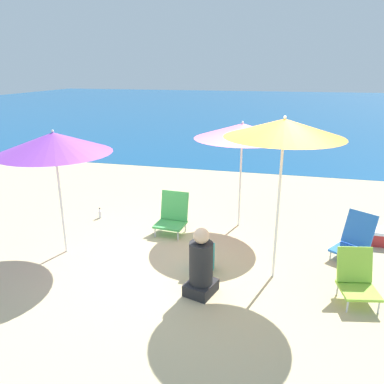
{
  "coord_description": "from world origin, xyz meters",
  "views": [
    {
      "loc": [
        0.98,
        -5.06,
        2.89
      ],
      "look_at": [
        -0.39,
        0.43,
        1.0
      ],
      "focal_mm": 35.0,
      "sensor_mm": 36.0,
      "label": 1
    }
  ],
  "objects_px": {
    "backpack_teal": "(203,258)",
    "person_seated_near": "(201,267)",
    "beach_umbrella_orange": "(284,128)",
    "beach_chair_green": "(173,215)",
    "cooler_box": "(375,236)",
    "beach_umbrella_pink": "(242,131)",
    "beach_umbrella_purple": "(54,143)",
    "water_bottle": "(100,214)",
    "beach_chair_blue": "(355,239)",
    "beach_chair_lime": "(357,278)"
  },
  "relations": [
    {
      "from": "backpack_teal",
      "to": "person_seated_near",
      "type": "bearing_deg",
      "value": -79.87
    },
    {
      "from": "beach_umbrella_orange",
      "to": "person_seated_near",
      "type": "relative_size",
      "value": 2.44
    },
    {
      "from": "beach_chair_green",
      "to": "cooler_box",
      "type": "relative_size",
      "value": 1.49
    },
    {
      "from": "person_seated_near",
      "to": "cooler_box",
      "type": "xyz_separation_m",
      "value": [
        2.58,
        2.19,
        -0.26
      ]
    },
    {
      "from": "beach_umbrella_pink",
      "to": "beach_umbrella_purple",
      "type": "bearing_deg",
      "value": -145.95
    },
    {
      "from": "beach_chair_green",
      "to": "cooler_box",
      "type": "height_order",
      "value": "beach_chair_green"
    },
    {
      "from": "person_seated_near",
      "to": "backpack_teal",
      "type": "distance_m",
      "value": 0.61
    },
    {
      "from": "cooler_box",
      "to": "water_bottle",
      "type": "bearing_deg",
      "value": -179.03
    },
    {
      "from": "beach_chair_blue",
      "to": "water_bottle",
      "type": "distance_m",
      "value": 4.73
    },
    {
      "from": "beach_chair_green",
      "to": "backpack_teal",
      "type": "xyz_separation_m",
      "value": [
        0.84,
        -1.24,
        -0.13
      ]
    },
    {
      "from": "beach_umbrella_pink",
      "to": "person_seated_near",
      "type": "relative_size",
      "value": 2.1
    },
    {
      "from": "water_bottle",
      "to": "beach_umbrella_pink",
      "type": "bearing_deg",
      "value": 6.35
    },
    {
      "from": "beach_chair_green",
      "to": "backpack_teal",
      "type": "distance_m",
      "value": 1.5
    },
    {
      "from": "beach_umbrella_purple",
      "to": "beach_chair_green",
      "type": "bearing_deg",
      "value": 38.41
    },
    {
      "from": "beach_chair_lime",
      "to": "water_bottle",
      "type": "relative_size",
      "value": 3.16
    },
    {
      "from": "beach_umbrella_purple",
      "to": "water_bottle",
      "type": "relative_size",
      "value": 9.52
    },
    {
      "from": "beach_chair_lime",
      "to": "water_bottle",
      "type": "distance_m",
      "value": 4.87
    },
    {
      "from": "beach_chair_green",
      "to": "person_seated_near",
      "type": "distance_m",
      "value": 2.04
    },
    {
      "from": "beach_umbrella_purple",
      "to": "beach_chair_blue",
      "type": "bearing_deg",
      "value": 11.4
    },
    {
      "from": "beach_umbrella_purple",
      "to": "cooler_box",
      "type": "distance_m",
      "value": 5.5
    },
    {
      "from": "beach_umbrella_pink",
      "to": "person_seated_near",
      "type": "distance_m",
      "value": 2.8
    },
    {
      "from": "beach_chair_lime",
      "to": "cooler_box",
      "type": "xyz_separation_m",
      "value": [
        0.6,
        1.83,
        -0.18
      ]
    },
    {
      "from": "beach_umbrella_orange",
      "to": "beach_umbrella_pink",
      "type": "bearing_deg",
      "value": 112.55
    },
    {
      "from": "beach_chair_green",
      "to": "person_seated_near",
      "type": "height_order",
      "value": "person_seated_near"
    },
    {
      "from": "beach_umbrella_pink",
      "to": "beach_chair_blue",
      "type": "relative_size",
      "value": 2.62
    },
    {
      "from": "beach_umbrella_purple",
      "to": "beach_chair_lime",
      "type": "bearing_deg",
      "value": -3.65
    },
    {
      "from": "beach_umbrella_purple",
      "to": "person_seated_near",
      "type": "bearing_deg",
      "value": -14.72
    },
    {
      "from": "beach_umbrella_purple",
      "to": "beach_umbrella_orange",
      "type": "bearing_deg",
      "value": 0.54
    },
    {
      "from": "beach_umbrella_purple",
      "to": "cooler_box",
      "type": "relative_size",
      "value": 4.03
    },
    {
      "from": "beach_chair_green",
      "to": "water_bottle",
      "type": "relative_size",
      "value": 3.52
    },
    {
      "from": "beach_chair_green",
      "to": "beach_chair_blue",
      "type": "xyz_separation_m",
      "value": [
        3.07,
        -0.26,
        -0.02
      ]
    },
    {
      "from": "beach_chair_blue",
      "to": "beach_umbrella_pink",
      "type": "bearing_deg",
      "value": -169.89
    },
    {
      "from": "beach_chair_blue",
      "to": "beach_chair_lime",
      "type": "bearing_deg",
      "value": -63.46
    },
    {
      "from": "beach_umbrella_pink",
      "to": "beach_chair_lime",
      "type": "xyz_separation_m",
      "value": [
        1.78,
        -2.05,
        -1.5
      ]
    },
    {
      "from": "beach_umbrella_purple",
      "to": "beach_chair_blue",
      "type": "height_order",
      "value": "beach_umbrella_purple"
    },
    {
      "from": "beach_chair_green",
      "to": "water_bottle",
      "type": "xyz_separation_m",
      "value": [
        -1.62,
        0.29,
        -0.26
      ]
    },
    {
      "from": "person_seated_near",
      "to": "beach_umbrella_pink",
      "type": "bearing_deg",
      "value": 102.07
    },
    {
      "from": "beach_chair_green",
      "to": "cooler_box",
      "type": "xyz_separation_m",
      "value": [
        3.52,
        0.38,
        -0.21
      ]
    },
    {
      "from": "beach_umbrella_orange",
      "to": "beach_chair_green",
      "type": "bearing_deg",
      "value": 148.48
    },
    {
      "from": "cooler_box",
      "to": "backpack_teal",
      "type": "bearing_deg",
      "value": -148.96
    },
    {
      "from": "person_seated_near",
      "to": "cooler_box",
      "type": "height_order",
      "value": "person_seated_near"
    },
    {
      "from": "backpack_teal",
      "to": "water_bottle",
      "type": "relative_size",
      "value": 1.97
    },
    {
      "from": "beach_umbrella_purple",
      "to": "backpack_teal",
      "type": "bearing_deg",
      "value": -1.59
    },
    {
      "from": "beach_umbrella_pink",
      "to": "beach_chair_blue",
      "type": "xyz_separation_m",
      "value": [
        1.93,
        -0.85,
        -1.5
      ]
    },
    {
      "from": "beach_umbrella_pink",
      "to": "beach_umbrella_orange",
      "type": "relative_size",
      "value": 0.86
    },
    {
      "from": "beach_chair_lime",
      "to": "beach_umbrella_orange",
      "type": "bearing_deg",
      "value": 152.2
    },
    {
      "from": "beach_umbrella_pink",
      "to": "water_bottle",
      "type": "relative_size",
      "value": 9.42
    },
    {
      "from": "beach_umbrella_pink",
      "to": "beach_umbrella_purple",
      "type": "distance_m",
      "value": 3.17
    },
    {
      "from": "beach_umbrella_orange",
      "to": "beach_chair_blue",
      "type": "height_order",
      "value": "beach_umbrella_orange"
    },
    {
      "from": "backpack_teal",
      "to": "cooler_box",
      "type": "relative_size",
      "value": 0.84
    }
  ]
}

